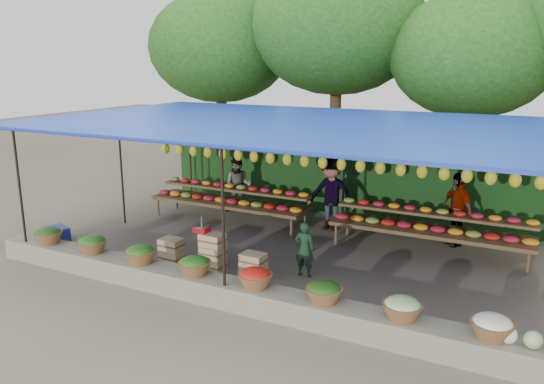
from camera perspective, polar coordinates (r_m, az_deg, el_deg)
The scene contains 16 objects.
ground at distance 11.46m, azimuth 2.67°, elevation -6.57°, with size 60.00×60.00×0.00m, color #66584B.
stone_curb at distance 9.14m, azimuth -4.59°, elevation -10.77°, with size 10.60×0.55×0.40m, color slate.
stall_canopy at distance 10.89m, azimuth 3.00°, elevation 6.83°, with size 10.80×6.60×2.82m.
produce_baskets at distance 9.04m, azimuth -5.18°, elevation -8.55°, with size 8.98×0.58×0.34m.
netting_backdrop at distance 13.95m, azimuth 8.09°, elevation 2.37°, with size 10.60×0.06×2.50m, color #1B4A1A.
tree_row at distance 16.37m, azimuth 13.76°, elevation 15.97°, with size 16.51×5.50×7.12m.
fruit_table_left at distance 13.54m, azimuth -4.56°, elevation -0.68°, with size 4.21×0.95×0.93m.
fruit_table_right at distance 11.81m, azimuth 16.66°, elevation -3.44°, with size 4.21×0.95×0.93m.
crate_counter at distance 10.49m, azimuth -6.51°, elevation -6.83°, with size 2.36×0.35×0.77m.
weighing_scale at distance 10.42m, azimuth -7.56°, elevation -3.88°, with size 0.29×0.29×0.31m.
vendor_seated at distance 10.11m, azimuth 3.53°, elevation -6.16°, with size 0.40×0.26×1.09m, color #17341D.
customer_left at distance 14.24m, azimuth -3.65°, elevation 0.69°, with size 0.73×0.57×1.51m, color slate.
customer_mid at distance 12.83m, azimuth 6.38°, elevation -0.18°, with size 1.17×0.67×1.80m, color slate.
customer_right at distance 12.40m, azimuth 19.26°, elevation -1.73°, with size 0.97×0.40×1.66m, color slate.
blue_crate_front at distance 11.98m, azimuth -21.77°, elevation -6.00°, with size 0.43×0.31×0.26m, color navy.
blue_crate_back at distance 13.14m, azimuth -22.00°, elevation -4.17°, with size 0.52×0.38×0.31m, color navy.
Camera 1 is at (4.40, -9.79, 4.01)m, focal length 35.00 mm.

